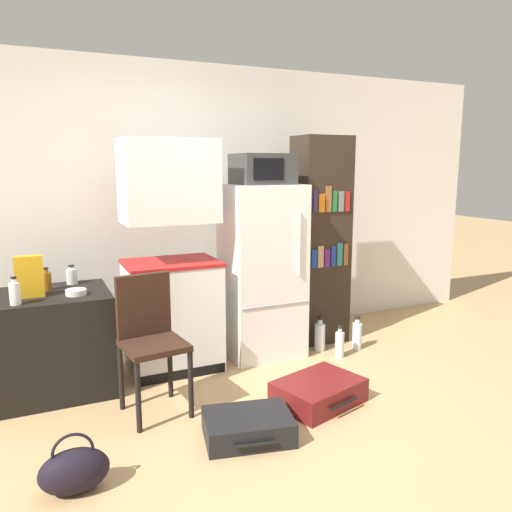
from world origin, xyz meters
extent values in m
plane|color=tan|center=(0.00, 0.00, 0.00)|extent=(24.00, 24.00, 0.00)
cube|color=white|center=(0.20, 2.00, 1.31)|extent=(6.40, 0.10, 2.62)
cube|color=black|center=(-1.27, 1.26, 0.38)|extent=(0.82, 0.69, 0.76)
cube|color=white|center=(-0.34, 1.32, 0.44)|extent=(0.74, 0.55, 0.89)
cube|color=#B21E1E|center=(-0.34, 1.32, 0.90)|extent=(0.75, 0.56, 0.03)
cube|color=white|center=(-0.34, 1.32, 1.57)|extent=(0.74, 0.47, 0.66)
cube|color=black|center=(-0.34, 1.05, 0.04)|extent=(0.71, 0.01, 0.08)
cube|color=white|center=(0.48, 1.32, 0.76)|extent=(0.65, 0.57, 1.53)
cube|color=gray|center=(0.48, 1.03, 0.52)|extent=(0.63, 0.01, 0.01)
cylinder|color=silver|center=(0.69, 1.02, 1.04)|extent=(0.02, 0.02, 0.54)
cube|color=#333333|center=(0.48, 1.32, 1.66)|extent=(0.47, 0.43, 0.26)
cube|color=black|center=(0.44, 1.10, 1.66)|extent=(0.27, 0.01, 0.18)
cube|color=#2D2319|center=(1.14, 1.42, 0.98)|extent=(0.49, 0.36, 1.96)
cube|color=#193899|center=(0.97, 1.24, 0.85)|extent=(0.06, 0.01, 0.17)
cube|color=tan|center=(1.04, 1.24, 0.86)|extent=(0.06, 0.01, 0.20)
cube|color=#661E75|center=(1.11, 1.24, 0.85)|extent=(0.05, 0.01, 0.17)
cube|color=#193899|center=(1.17, 1.24, 0.86)|extent=(0.05, 0.01, 0.19)
cube|color=teal|center=(1.24, 1.24, 0.87)|extent=(0.05, 0.01, 0.21)
cube|color=brown|center=(1.31, 1.24, 0.87)|extent=(0.04, 0.01, 0.21)
cube|color=#332856|center=(0.97, 1.24, 1.38)|extent=(0.04, 0.01, 0.21)
cube|color=orange|center=(1.04, 1.24, 1.35)|extent=(0.06, 0.01, 0.17)
cube|color=brown|center=(1.11, 1.24, 1.39)|extent=(0.06, 0.01, 0.23)
cube|color=#1E7033|center=(1.17, 1.24, 1.37)|extent=(0.04, 0.01, 0.19)
cube|color=slate|center=(1.24, 1.24, 1.36)|extent=(0.05, 0.01, 0.18)
cube|color=red|center=(1.31, 1.24, 1.36)|extent=(0.04, 0.01, 0.18)
cylinder|color=white|center=(-1.50, 1.02, 0.84)|extent=(0.07, 0.07, 0.15)
cylinder|color=white|center=(-1.50, 1.02, 0.93)|extent=(0.03, 0.03, 0.03)
cylinder|color=black|center=(-1.50, 1.02, 0.95)|extent=(0.04, 0.04, 0.02)
cylinder|color=brown|center=(-1.29, 1.36, 0.83)|extent=(0.07, 0.07, 0.14)
cylinder|color=brown|center=(-1.29, 1.36, 0.91)|extent=(0.03, 0.03, 0.02)
cylinder|color=black|center=(-1.29, 1.36, 0.93)|extent=(0.04, 0.04, 0.01)
cylinder|color=silver|center=(-1.10, 1.50, 0.82)|extent=(0.09, 0.09, 0.12)
cylinder|color=silver|center=(-1.10, 1.50, 0.89)|extent=(0.04, 0.04, 0.02)
cylinder|color=black|center=(-1.10, 1.50, 0.91)|extent=(0.04, 0.04, 0.01)
cylinder|color=silver|center=(-1.10, 1.12, 0.78)|extent=(0.15, 0.15, 0.04)
cube|color=gold|center=(-1.40, 1.19, 0.91)|extent=(0.19, 0.07, 0.30)
cylinder|color=black|center=(-0.82, 0.38, 0.24)|extent=(0.04, 0.04, 0.47)
cylinder|color=black|center=(-0.46, 0.43, 0.24)|extent=(0.04, 0.04, 0.47)
cylinder|color=black|center=(-0.87, 0.75, 0.24)|extent=(0.04, 0.04, 0.47)
cylinder|color=black|center=(-0.51, 0.79, 0.24)|extent=(0.04, 0.04, 0.47)
cube|color=#331E14|center=(-0.67, 0.59, 0.49)|extent=(0.45, 0.45, 0.04)
cube|color=#331E14|center=(-0.69, 0.77, 0.73)|extent=(0.38, 0.10, 0.44)
cube|color=maroon|center=(0.43, 0.25, 0.09)|extent=(0.70, 0.59, 0.17)
cylinder|color=black|center=(0.50, 0.02, 0.09)|extent=(0.26, 0.10, 0.02)
cube|color=black|center=(-0.21, 0.03, 0.08)|extent=(0.61, 0.49, 0.15)
cylinder|color=black|center=(-0.26, -0.18, 0.08)|extent=(0.24, 0.07, 0.02)
ellipsoid|color=black|center=(-1.25, -0.08, 0.12)|extent=(0.36, 0.20, 0.24)
torus|color=black|center=(-1.25, -0.08, 0.23)|extent=(0.21, 0.02, 0.21)
cylinder|color=silver|center=(0.99, 1.14, 0.13)|extent=(0.10, 0.10, 0.25)
cylinder|color=silver|center=(0.99, 1.14, 0.28)|extent=(0.04, 0.04, 0.05)
cylinder|color=black|center=(0.99, 1.14, 0.31)|extent=(0.05, 0.05, 0.03)
cylinder|color=silver|center=(1.33, 1.03, 0.12)|extent=(0.09, 0.09, 0.25)
cylinder|color=silver|center=(1.33, 1.03, 0.27)|extent=(0.04, 0.04, 0.04)
cylinder|color=black|center=(1.33, 1.03, 0.30)|extent=(0.05, 0.05, 0.03)
cylinder|color=silver|center=(1.06, 0.93, 0.11)|extent=(0.08, 0.08, 0.23)
cylinder|color=silver|center=(1.06, 0.93, 0.25)|extent=(0.04, 0.04, 0.04)
cylinder|color=black|center=(1.06, 0.93, 0.28)|extent=(0.04, 0.04, 0.02)
camera|label=1|loc=(-1.36, -2.61, 1.69)|focal=35.00mm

